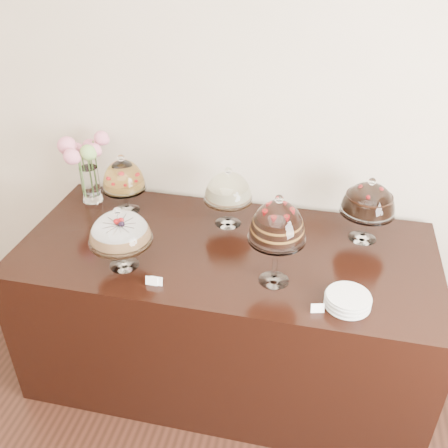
% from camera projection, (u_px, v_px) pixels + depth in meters
% --- Properties ---
extents(wall_back, '(5.00, 0.04, 3.00)m').
position_uv_depth(wall_back, '(233.00, 103.00, 2.79)').
color(wall_back, beige).
rests_on(wall_back, ground).
extents(display_counter, '(2.20, 1.00, 0.90)m').
position_uv_depth(display_counter, '(226.00, 312.00, 2.88)').
color(display_counter, black).
rests_on(display_counter, ground).
extents(cake_stand_sugar_sponge, '(0.31, 0.31, 0.34)m').
position_uv_depth(cake_stand_sugar_sponge, '(120.00, 230.00, 2.40)').
color(cake_stand_sugar_sponge, white).
rests_on(cake_stand_sugar_sponge, display_counter).
extents(cake_stand_choco_layer, '(0.27, 0.27, 0.47)m').
position_uv_depth(cake_stand_choco_layer, '(277.00, 225.00, 2.24)').
color(cake_stand_choco_layer, white).
rests_on(cake_stand_choco_layer, display_counter).
extents(cake_stand_cheesecake, '(0.27, 0.27, 0.35)m').
position_uv_depth(cake_stand_cheesecake, '(228.00, 189.00, 2.74)').
color(cake_stand_cheesecake, white).
rests_on(cake_stand_cheesecake, display_counter).
extents(cake_stand_dark_choco, '(0.29, 0.29, 0.37)m').
position_uv_depth(cake_stand_dark_choco, '(369.00, 201.00, 2.60)').
color(cake_stand_dark_choco, white).
rests_on(cake_stand_dark_choco, display_counter).
extents(cake_stand_fruit_tart, '(0.25, 0.25, 0.36)m').
position_uv_depth(cake_stand_fruit_tart, '(123.00, 177.00, 2.86)').
color(cake_stand_fruit_tart, white).
rests_on(cake_stand_fruit_tart, display_counter).
extents(flower_vase, '(0.25, 0.33, 0.42)m').
position_uv_depth(flower_vase, '(85.00, 161.00, 2.94)').
color(flower_vase, white).
rests_on(flower_vase, display_counter).
extents(plate_stack, '(0.20, 0.20, 0.06)m').
position_uv_depth(plate_stack, '(348.00, 300.00, 2.24)').
color(plate_stack, silver).
rests_on(plate_stack, display_counter).
extents(price_card_left, '(0.06, 0.02, 0.04)m').
position_uv_depth(price_card_left, '(156.00, 281.00, 2.37)').
color(price_card_left, white).
rests_on(price_card_left, display_counter).
extents(price_card_right, '(0.06, 0.03, 0.04)m').
position_uv_depth(price_card_right, '(318.00, 308.00, 2.21)').
color(price_card_right, white).
rests_on(price_card_right, display_counter).
extents(price_card_extra, '(0.06, 0.02, 0.04)m').
position_uv_depth(price_card_extra, '(152.00, 281.00, 2.37)').
color(price_card_extra, white).
rests_on(price_card_extra, display_counter).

